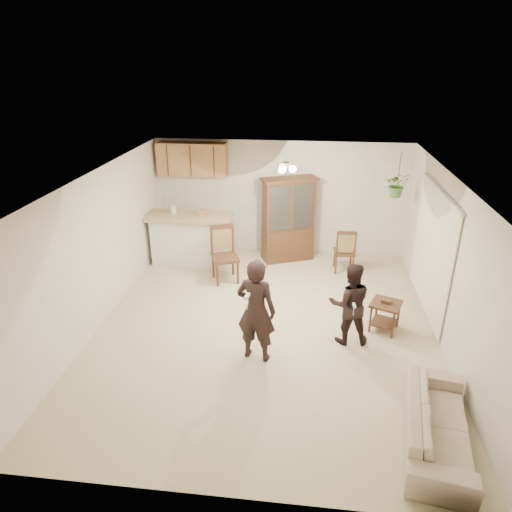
# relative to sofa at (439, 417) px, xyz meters

# --- Properties ---
(floor) EXTENTS (6.50, 6.50, 0.00)m
(floor) POSITION_rel_sofa_xyz_m (-2.20, 2.23, -0.37)
(floor) COLOR beige
(floor) RESTS_ON ground
(ceiling) EXTENTS (5.50, 6.50, 0.02)m
(ceiling) POSITION_rel_sofa_xyz_m (-2.20, 2.23, 2.13)
(ceiling) COLOR silver
(ceiling) RESTS_ON wall_back
(wall_back) EXTENTS (5.50, 0.02, 2.50)m
(wall_back) POSITION_rel_sofa_xyz_m (-2.20, 5.48, 0.88)
(wall_back) COLOR silver
(wall_back) RESTS_ON ground
(wall_front) EXTENTS (5.50, 0.02, 2.50)m
(wall_front) POSITION_rel_sofa_xyz_m (-2.20, -1.02, 0.88)
(wall_front) COLOR silver
(wall_front) RESTS_ON ground
(wall_left) EXTENTS (0.02, 6.50, 2.50)m
(wall_left) POSITION_rel_sofa_xyz_m (-4.95, 2.23, 0.88)
(wall_left) COLOR silver
(wall_left) RESTS_ON ground
(wall_right) EXTENTS (0.02, 6.50, 2.50)m
(wall_right) POSITION_rel_sofa_xyz_m (0.55, 2.23, 0.88)
(wall_right) COLOR silver
(wall_right) RESTS_ON ground
(breakfast_bar) EXTENTS (1.60, 0.55, 1.00)m
(breakfast_bar) POSITION_rel_sofa_xyz_m (-4.05, 4.58, 0.13)
(breakfast_bar) COLOR silver
(breakfast_bar) RESTS_ON floor
(bar_top) EXTENTS (1.75, 0.70, 0.08)m
(bar_top) POSITION_rel_sofa_xyz_m (-4.05, 4.58, 0.68)
(bar_top) COLOR tan
(bar_top) RESTS_ON breakfast_bar
(upper_cabinets) EXTENTS (1.50, 0.34, 0.70)m
(upper_cabinets) POSITION_rel_sofa_xyz_m (-4.10, 5.30, 1.73)
(upper_cabinets) COLOR #9A6C43
(upper_cabinets) RESTS_ON wall_back
(vertical_blinds) EXTENTS (0.06, 2.30, 2.10)m
(vertical_blinds) POSITION_rel_sofa_xyz_m (0.51, 3.13, 0.73)
(vertical_blinds) COLOR white
(vertical_blinds) RESTS_ON wall_right
(ceiling_fixture) EXTENTS (0.36, 0.36, 0.20)m
(ceiling_fixture) POSITION_rel_sofa_xyz_m (-2.00, 3.43, 2.03)
(ceiling_fixture) COLOR beige
(ceiling_fixture) RESTS_ON ceiling
(hanging_plant) EXTENTS (0.43, 0.37, 0.48)m
(hanging_plant) POSITION_rel_sofa_xyz_m (0.10, 4.63, 1.48)
(hanging_plant) COLOR #386227
(hanging_plant) RESTS_ON ceiling
(plant_cord) EXTENTS (0.01, 0.01, 0.65)m
(plant_cord) POSITION_rel_sofa_xyz_m (0.10, 4.63, 1.81)
(plant_cord) COLOR black
(plant_cord) RESTS_ON ceiling
(sofa) EXTENTS (1.04, 1.97, 0.73)m
(sofa) POSITION_rel_sofa_xyz_m (0.00, 0.00, 0.00)
(sofa) COLOR beige
(sofa) RESTS_ON floor
(adult) EXTENTS (0.73, 0.56, 1.80)m
(adult) POSITION_rel_sofa_xyz_m (-2.27, 1.38, 0.53)
(adult) COLOR black
(adult) RESTS_ON floor
(child) EXTENTS (0.70, 0.57, 1.35)m
(child) POSITION_rel_sofa_xyz_m (-0.89, 1.97, 0.31)
(child) COLOR black
(child) RESTS_ON floor
(china_hutch) EXTENTS (1.24, 0.86, 1.82)m
(china_hutch) POSITION_rel_sofa_xyz_m (-2.00, 5.03, 0.53)
(china_hutch) COLOR #341F12
(china_hutch) RESTS_ON floor
(side_table) EXTENTS (0.59, 0.59, 0.55)m
(side_table) POSITION_rel_sofa_xyz_m (-0.27, 2.36, -0.11)
(side_table) COLOR #341F12
(side_table) RESTS_ON floor
(chair_bar) EXTENTS (0.65, 0.65, 1.12)m
(chair_bar) POSITION_rel_sofa_xyz_m (-3.17, 3.81, -0.05)
(chair_bar) COLOR #341F12
(chair_bar) RESTS_ON floor
(chair_hutch_left) EXTENTS (0.63, 0.63, 1.10)m
(chair_hutch_left) POSITION_rel_sofa_xyz_m (-2.07, 5.13, -0.06)
(chair_hutch_left) COLOR #341F12
(chair_hutch_left) RESTS_ON floor
(chair_hutch_right) EXTENTS (0.44, 0.44, 0.94)m
(chair_hutch_right) POSITION_rel_sofa_xyz_m (-0.81, 4.56, -0.10)
(chair_hutch_right) COLOR #341F12
(chair_hutch_right) RESTS_ON floor
(controller_adult) EXTENTS (0.07, 0.14, 0.04)m
(controller_adult) POSITION_rel_sofa_xyz_m (-2.35, 1.02, 0.86)
(controller_adult) COLOR white
(controller_adult) RESTS_ON adult
(controller_child) EXTENTS (0.05, 0.12, 0.04)m
(controller_child) POSITION_rel_sofa_xyz_m (-0.86, 1.66, 0.45)
(controller_child) COLOR white
(controller_child) RESTS_ON child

